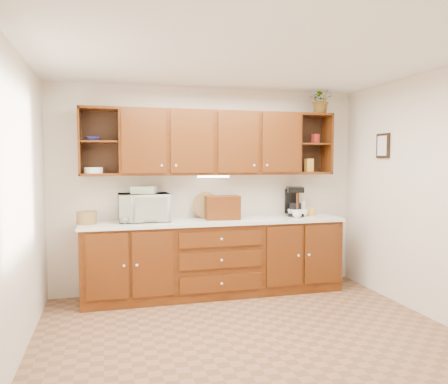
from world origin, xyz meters
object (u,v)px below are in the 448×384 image
microwave (144,207)px  bread_box (222,208)px  potted_plant (321,100)px  coffee_maker (294,202)px

microwave → bread_box: size_ratio=1.45×
microwave → potted_plant: bearing=-0.5°
bread_box → coffee_maker: bearing=11.5°
coffee_maker → potted_plant: size_ratio=1.08×
coffee_maker → potted_plant: bearing=11.7°
microwave → bread_box: 0.96m
bread_box → coffee_maker: coffee_maker is taller
coffee_maker → potted_plant: (0.36, -0.03, 1.34)m
bread_box → coffee_maker: size_ratio=1.08×
microwave → coffee_maker: size_ratio=1.57×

